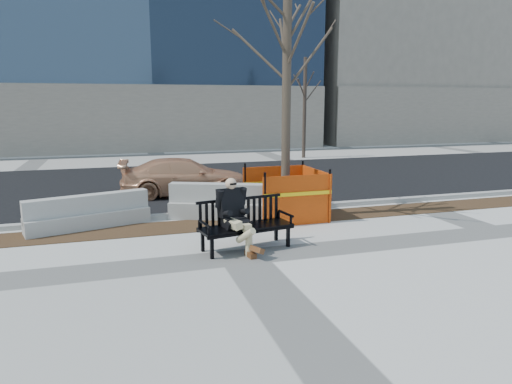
# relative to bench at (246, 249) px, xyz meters

# --- Properties ---
(ground) EXTENTS (120.00, 120.00, 0.00)m
(ground) POSITION_rel_bench_xyz_m (-0.21, -0.47, 0.00)
(ground) COLOR beige
(ground) RESTS_ON ground
(mulch_strip) EXTENTS (40.00, 1.20, 0.02)m
(mulch_strip) POSITION_rel_bench_xyz_m (-0.21, 2.13, 0.00)
(mulch_strip) COLOR #47301C
(mulch_strip) RESTS_ON ground
(asphalt_street) EXTENTS (60.00, 10.40, 0.01)m
(asphalt_street) POSITION_rel_bench_xyz_m (-0.21, 8.33, 0.00)
(asphalt_street) COLOR black
(asphalt_street) RESTS_ON ground
(curb) EXTENTS (60.00, 0.25, 0.12)m
(curb) POSITION_rel_bench_xyz_m (-0.21, 3.08, 0.06)
(curb) COLOR #9E9B93
(curb) RESTS_ON ground
(bench) EXTENTS (2.08, 1.04, 1.06)m
(bench) POSITION_rel_bench_xyz_m (0.00, 0.00, 0.00)
(bench) COLOR black
(bench) RESTS_ON ground
(seated_man) EXTENTS (0.82, 1.17, 1.50)m
(seated_man) POSITION_rel_bench_xyz_m (-0.27, 0.01, 0.00)
(seated_man) COLOR black
(seated_man) RESTS_ON ground
(tree_fence) EXTENTS (2.77, 2.77, 6.86)m
(tree_fence) POSITION_rel_bench_xyz_m (1.73, 2.30, 0.00)
(tree_fence) COLOR #F6510C
(tree_fence) RESTS_ON ground
(sedan) EXTENTS (4.27, 2.00, 1.21)m
(sedan) POSITION_rel_bench_xyz_m (-0.36, 6.07, 0.00)
(sedan) COLOR tan
(sedan) RESTS_ON ground
(jersey_barrier_left) EXTENTS (2.95, 1.38, 0.83)m
(jersey_barrier_left) POSITION_rel_bench_xyz_m (-3.21, 2.68, 0.00)
(jersey_barrier_left) COLOR #A9A69E
(jersey_barrier_left) RESTS_ON ground
(jersey_barrier_right) EXTENTS (3.27, 1.85, 0.94)m
(jersey_barrier_right) POSITION_rel_bench_xyz_m (0.34, 2.59, 0.00)
(jersey_barrier_right) COLOR #A3A098
(jersey_barrier_right) RESTS_ON ground
(far_tree_right) EXTENTS (2.82, 2.82, 5.74)m
(far_tree_right) POSITION_rel_bench_xyz_m (7.35, 14.47, 0.00)
(far_tree_right) COLOR #3F3228
(far_tree_right) RESTS_ON ground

